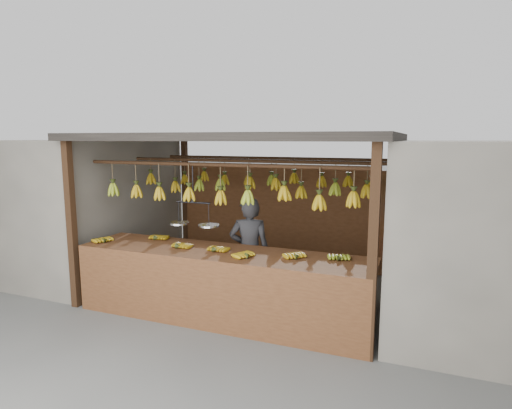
% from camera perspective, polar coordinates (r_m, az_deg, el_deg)
% --- Properties ---
extents(ground, '(80.00, 80.00, 0.00)m').
position_cam_1_polar(ground, '(6.80, -0.95, -11.26)').
color(ground, '#5B5B57').
extents(stall, '(4.30, 3.30, 2.40)m').
position_cam_1_polar(stall, '(6.70, 0.09, 5.72)').
color(stall, black).
rests_on(stall, ground).
extents(neighbor_left, '(3.00, 3.00, 2.30)m').
position_cam_1_polar(neighbor_left, '(8.53, -23.93, 0.08)').
color(neighbor_left, slate).
rests_on(neighbor_left, ground).
extents(counter, '(3.87, 0.88, 0.96)m').
position_cam_1_polar(counter, '(5.47, -5.20, -8.41)').
color(counter, brown).
rests_on(counter, ground).
extents(hanging_bananas, '(3.62, 2.24, 0.39)m').
position_cam_1_polar(hanging_bananas, '(6.42, -0.96, 2.44)').
color(hanging_bananas, '#92A523').
rests_on(hanging_bananas, ground).
extents(balance_scale, '(0.72, 0.27, 0.82)m').
position_cam_1_polar(balance_scale, '(5.76, -8.31, -2.20)').
color(balance_scale, black).
rests_on(balance_scale, ground).
extents(vendor, '(0.65, 0.52, 1.55)m').
position_cam_1_polar(vendor, '(5.96, -0.87, -6.36)').
color(vendor, '#262628').
rests_on(vendor, ground).
extents(bag_bundles, '(0.08, 0.26, 1.31)m').
position_cam_1_polar(bag_bundles, '(7.38, 17.27, -1.90)').
color(bag_bundles, '#199926').
rests_on(bag_bundles, ground).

